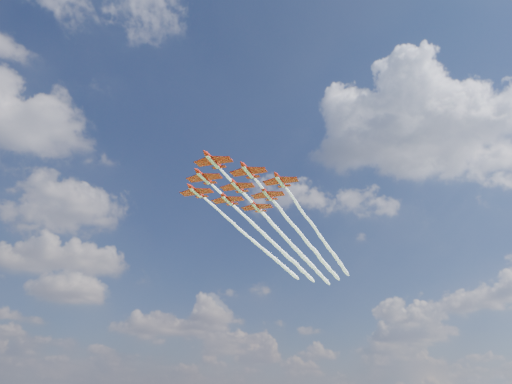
# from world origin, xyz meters

# --- Properties ---
(jet_lead) EXTENTS (94.58, 83.36, 3.09)m
(jet_lead) POSITION_xyz_m (33.32, 23.33, 75.43)
(jet_lead) COLOR #B11809
(jet_row2_port) EXTENTS (94.58, 83.36, 3.09)m
(jet_row2_port) POSITION_xyz_m (45.27, 24.42, 75.43)
(jet_row2_port) COLOR #B11809
(jet_row2_starb) EXTENTS (94.58, 83.36, 3.09)m
(jet_row2_starb) POSITION_xyz_m (35.95, 35.03, 75.43)
(jet_row2_starb) COLOR #B11809
(jet_row3_port) EXTENTS (94.58, 83.36, 3.09)m
(jet_row3_port) POSITION_xyz_m (57.21, 25.52, 75.43)
(jet_row3_port) COLOR #B11809
(jet_row3_centre) EXTENTS (94.58, 83.36, 3.09)m
(jet_row3_centre) POSITION_xyz_m (47.89, 36.13, 75.43)
(jet_row3_centre) COLOR #B11809
(jet_row3_starb) EXTENTS (94.58, 83.36, 3.09)m
(jet_row3_starb) POSITION_xyz_m (38.57, 46.74, 75.43)
(jet_row3_starb) COLOR #B11809
(jet_row4_port) EXTENTS (94.58, 83.36, 3.09)m
(jet_row4_port) POSITION_xyz_m (59.84, 37.22, 75.43)
(jet_row4_port) COLOR #B11809
(jet_row4_starb) EXTENTS (94.58, 83.36, 3.09)m
(jet_row4_starb) POSITION_xyz_m (50.52, 47.83, 75.43)
(jet_row4_starb) COLOR #B11809
(jet_tail) EXTENTS (94.58, 83.36, 3.09)m
(jet_tail) POSITION_xyz_m (62.46, 48.92, 75.43)
(jet_tail) COLOR #B11809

